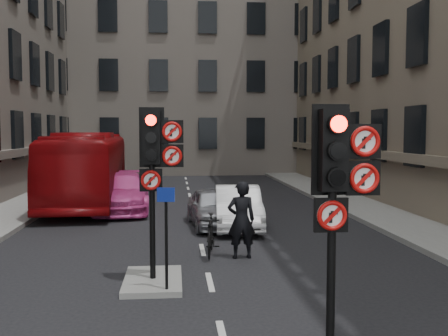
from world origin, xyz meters
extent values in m
cube|color=gray|center=(7.20, 12.00, 0.08)|extent=(3.00, 50.00, 0.16)
cube|color=gray|center=(-1.20, 5.00, 0.06)|extent=(1.20, 2.00, 0.12)
cube|color=slate|center=(0.00, 38.00, 10.00)|extent=(30.00, 14.00, 20.00)
cylinder|color=black|center=(1.40, 1.00, 1.20)|extent=(0.12, 0.12, 2.40)
cube|color=black|center=(1.40, 1.00, 2.95)|extent=(0.36, 0.28, 1.10)
cube|color=black|center=(1.40, 1.13, 2.95)|extent=(0.52, 0.03, 1.25)
cylinder|color=#FF1407|center=(1.40, 0.76, 3.30)|extent=(0.22, 0.01, 0.22)
cylinder|color=black|center=(1.40, 0.76, 2.95)|extent=(0.22, 0.01, 0.22)
cylinder|color=black|center=(1.40, 0.76, 2.60)|extent=(0.22, 0.01, 0.22)
cube|color=black|center=(1.82, 0.98, 3.07)|extent=(0.47, 0.05, 0.47)
cylinder|color=white|center=(1.82, 0.94, 3.07)|extent=(0.41, 0.02, 0.41)
torus|color=#BF0C0A|center=(1.82, 0.93, 3.07)|extent=(0.41, 0.06, 0.41)
cube|color=#BF0C0A|center=(1.82, 0.92, 3.07)|extent=(0.25, 0.01, 0.25)
cube|color=black|center=(1.82, 0.98, 2.57)|extent=(0.47, 0.05, 0.47)
cylinder|color=white|center=(1.82, 0.94, 2.57)|extent=(0.41, 0.02, 0.41)
torus|color=#BF0C0A|center=(1.82, 0.93, 2.57)|extent=(0.41, 0.06, 0.41)
cube|color=#BF0C0A|center=(1.82, 0.92, 2.57)|extent=(0.25, 0.01, 0.25)
cube|color=black|center=(1.38, 0.98, 2.07)|extent=(0.47, 0.05, 0.47)
cylinder|color=white|center=(1.38, 0.94, 2.07)|extent=(0.41, 0.02, 0.41)
torus|color=#BF0C0A|center=(1.38, 0.93, 2.07)|extent=(0.41, 0.06, 0.41)
cube|color=#BF0C0A|center=(1.38, 0.92, 2.07)|extent=(0.25, 0.01, 0.25)
cylinder|color=black|center=(-1.20, 5.00, 1.32)|extent=(0.12, 0.12, 2.40)
cube|color=black|center=(-1.20, 5.00, 3.07)|extent=(0.36, 0.28, 1.10)
cube|color=black|center=(-1.20, 5.13, 3.07)|extent=(0.52, 0.03, 1.25)
cylinder|color=#FF1407|center=(-1.20, 4.75, 3.42)|extent=(0.22, 0.02, 0.22)
cylinder|color=black|center=(-1.20, 4.75, 3.07)|extent=(0.22, 0.02, 0.22)
cylinder|color=black|center=(-1.20, 4.75, 2.72)|extent=(0.22, 0.02, 0.22)
cube|color=black|center=(-0.78, 4.98, 3.19)|extent=(0.47, 0.05, 0.47)
cylinder|color=white|center=(-0.78, 4.94, 3.19)|extent=(0.41, 0.02, 0.41)
torus|color=#BF0C0A|center=(-0.78, 4.92, 3.19)|extent=(0.41, 0.06, 0.41)
cube|color=#BF0C0A|center=(-0.78, 4.92, 3.19)|extent=(0.25, 0.02, 0.25)
cube|color=black|center=(-0.78, 4.98, 2.69)|extent=(0.47, 0.05, 0.47)
cylinder|color=white|center=(-0.78, 4.94, 2.69)|extent=(0.41, 0.02, 0.41)
torus|color=#BF0C0A|center=(-0.78, 4.92, 2.69)|extent=(0.41, 0.06, 0.41)
cube|color=#BF0C0A|center=(-0.78, 4.92, 2.69)|extent=(0.25, 0.02, 0.25)
cube|color=black|center=(-1.22, 4.98, 2.19)|extent=(0.47, 0.05, 0.47)
cylinder|color=white|center=(-1.22, 4.94, 2.19)|extent=(0.41, 0.02, 0.41)
torus|color=#BF0C0A|center=(-1.22, 4.92, 2.19)|extent=(0.41, 0.06, 0.41)
cube|color=#BF0C0A|center=(-1.22, 4.92, 2.19)|extent=(0.25, 0.02, 0.25)
imported|color=#9EA0A5|center=(0.55, 11.40, 0.65)|extent=(1.82, 3.91, 1.29)
imported|color=white|center=(1.34, 11.11, 0.68)|extent=(1.71, 4.24, 1.37)
imported|color=#D63F93|center=(-2.81, 15.03, 0.75)|extent=(2.39, 5.29, 1.50)
imported|color=maroon|center=(-4.50, 17.34, 1.56)|extent=(3.13, 11.32, 3.12)
imported|color=black|center=(0.18, 7.42, 0.52)|extent=(0.70, 1.79, 1.05)
imported|color=black|center=(0.93, 7.01, 0.97)|extent=(0.75, 0.52, 1.95)
cylinder|color=black|center=(-0.90, 4.20, 1.10)|extent=(0.06, 0.06, 1.96)
cube|color=navy|center=(-0.90, 4.15, 1.98)|extent=(0.35, 0.09, 0.27)
camera|label=1|loc=(-0.73, -5.89, 3.22)|focal=42.00mm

